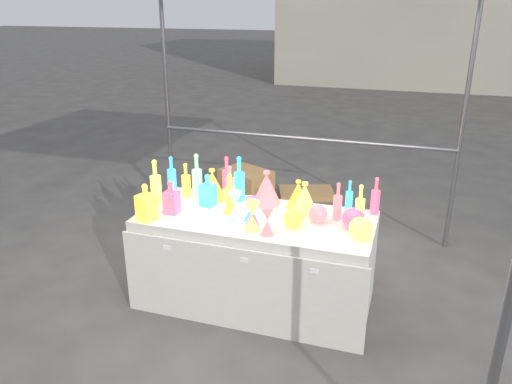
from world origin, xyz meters
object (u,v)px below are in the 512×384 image
(cardboard_box_closed, at_px, (246,187))
(hourglass_0, at_px, (252,211))
(lampshade_0, at_px, (212,184))
(decanter_0, at_px, (146,202))
(globe_0, at_px, (294,219))
(display_table, at_px, (256,260))
(bottle_0, at_px, (186,180))

(cardboard_box_closed, relative_size, hourglass_0, 2.80)
(cardboard_box_closed, distance_m, lampshade_0, 1.91)
(decanter_0, distance_m, hourglass_0, 0.80)
(lampshade_0, bearing_deg, globe_0, -13.23)
(cardboard_box_closed, bearing_deg, lampshade_0, -55.03)
(display_table, relative_size, bottle_0, 6.37)
(cardboard_box_closed, distance_m, globe_0, 2.42)
(cardboard_box_closed, distance_m, hourglass_0, 2.36)
(display_table, height_order, hourglass_0, hourglass_0)
(cardboard_box_closed, bearing_deg, bottle_0, -62.76)
(globe_0, bearing_deg, display_table, 165.31)
(display_table, height_order, bottle_0, bottle_0)
(bottle_0, distance_m, hourglass_0, 0.81)
(decanter_0, height_order, lampshade_0, decanter_0)
(bottle_0, relative_size, hourglass_0, 1.42)
(bottle_0, height_order, decanter_0, bottle_0)
(decanter_0, height_order, globe_0, decanter_0)
(globe_0, bearing_deg, bottle_0, 162.06)
(cardboard_box_closed, relative_size, lampshade_0, 2.17)
(display_table, xyz_separation_m, bottle_0, (-0.70, 0.24, 0.52))
(cardboard_box_closed, distance_m, bottle_0, 1.88)
(decanter_0, relative_size, lampshade_0, 1.09)
(display_table, relative_size, hourglass_0, 9.03)
(decanter_0, xyz_separation_m, hourglass_0, (0.78, 0.17, -0.04))
(cardboard_box_closed, xyz_separation_m, globe_0, (1.09, -2.08, 0.60))
(lampshade_0, bearing_deg, cardboard_box_closed, 109.70)
(display_table, bearing_deg, lampshade_0, 152.14)
(cardboard_box_closed, xyz_separation_m, lampshade_0, (0.32, -1.76, 0.67))
(hourglass_0, distance_m, lampshade_0, 0.60)
(bottle_0, bearing_deg, display_table, -19.40)
(display_table, xyz_separation_m, cardboard_box_closed, (-0.77, 2.00, -0.17))
(lampshade_0, bearing_deg, hourglass_0, -28.59)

